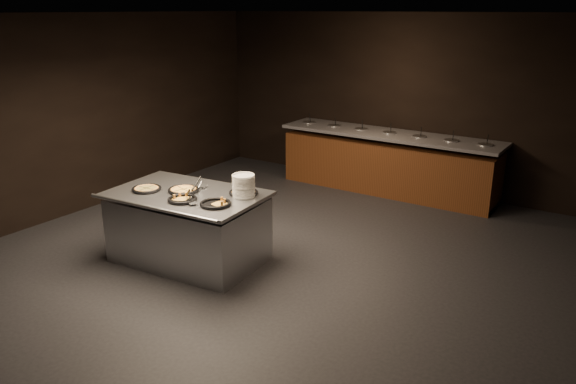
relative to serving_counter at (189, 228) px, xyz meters
name	(u,v)px	position (x,y,z in m)	size (l,w,h in m)	color
room	(259,150)	(0.87, 0.29, 1.03)	(7.02, 8.02, 2.92)	black
salad_bar	(387,166)	(0.87, 3.85, 0.02)	(3.70, 0.83, 1.18)	#592C14
serving_counter	(189,228)	(0.00, 0.00, 0.00)	(1.91, 1.32, 0.87)	silver
plate_stack	(244,186)	(0.66, 0.27, 0.58)	(0.26, 0.26, 0.26)	silver
pan_veggie_whole	(146,189)	(-0.46, -0.20, 0.47)	(0.35, 0.35, 0.04)	black
pan_cheese_whole	(184,190)	(-0.06, 0.02, 0.47)	(0.37, 0.37, 0.04)	black
pan_cheese_slices_a	(244,193)	(0.60, 0.33, 0.47)	(0.34, 0.34, 0.04)	black
pan_cheese_slices_b	(182,199)	(0.17, -0.24, 0.47)	(0.34, 0.34, 0.04)	black
pan_veggie_slices	(216,204)	(0.58, -0.15, 0.47)	(0.35, 0.35, 0.04)	black
server_left	(198,184)	(0.06, 0.14, 0.53)	(0.14, 0.33, 0.16)	silver
server_right	(190,195)	(0.26, -0.22, 0.53)	(0.29, 0.21, 0.16)	silver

